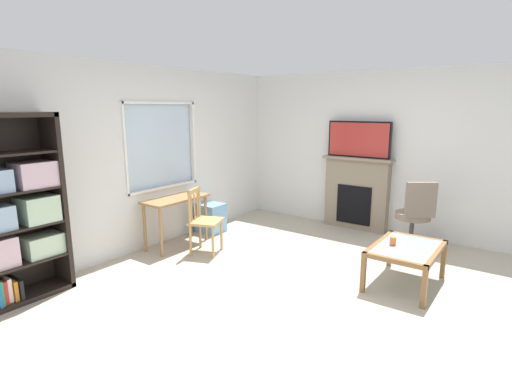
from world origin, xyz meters
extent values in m
cube|color=#B2A893|center=(0.00, 0.00, -0.01)|extent=(6.12, 6.12, 0.02)
cube|color=silver|center=(0.00, 2.56, 0.40)|extent=(5.12, 0.12, 0.81)
cube|color=silver|center=(0.00, 2.56, 2.30)|extent=(5.12, 0.12, 0.49)
cube|color=silver|center=(-1.50, 2.56, 1.43)|extent=(2.11, 0.12, 1.24)
cube|color=silver|center=(1.69, 2.56, 1.43)|extent=(1.75, 0.12, 1.24)
cube|color=silver|center=(0.18, 2.57, 1.43)|extent=(1.26, 0.02, 1.24)
cube|color=white|center=(0.18, 2.50, 0.82)|extent=(1.32, 0.06, 0.03)
cube|color=white|center=(0.18, 2.50, 2.03)|extent=(1.32, 0.06, 0.03)
cube|color=white|center=(-0.45, 2.50, 1.43)|extent=(0.03, 0.06, 1.24)
cube|color=white|center=(0.81, 2.50, 1.43)|extent=(0.03, 0.06, 1.24)
cube|color=silver|center=(2.62, 0.00, 1.27)|extent=(0.12, 5.32, 2.54)
cube|color=black|center=(-1.50, 2.31, 0.96)|extent=(0.05, 0.38, 1.93)
cube|color=black|center=(-1.93, 2.31, 1.90)|extent=(0.90, 0.38, 0.05)
cube|color=black|center=(-1.93, 2.31, 0.03)|extent=(0.90, 0.38, 0.05)
cube|color=black|center=(-1.93, 2.49, 0.96)|extent=(0.90, 0.02, 1.93)
cube|color=black|center=(-1.93, 2.31, 0.40)|extent=(0.85, 0.36, 0.02)
cube|color=black|center=(-1.93, 2.31, 0.78)|extent=(0.85, 0.36, 0.02)
cube|color=black|center=(-1.93, 2.31, 1.15)|extent=(0.85, 0.36, 0.02)
cube|color=black|center=(-1.93, 2.31, 1.53)|extent=(0.85, 0.36, 0.02)
cube|color=#B7D6B2|center=(-1.71, 2.30, 0.52)|extent=(0.38, 0.28, 0.22)
cube|color=#B7D6B2|center=(-1.72, 2.30, 0.93)|extent=(0.35, 0.33, 0.28)
cube|color=beige|center=(-1.71, 2.30, 1.29)|extent=(0.39, 0.32, 0.26)
cube|color=red|center=(-2.16, 2.29, 0.17)|extent=(0.03, 0.24, 0.24)
cube|color=white|center=(-2.12, 2.29, 0.18)|extent=(0.04, 0.21, 0.25)
cube|color=orange|center=(-2.07, 2.29, 0.15)|extent=(0.04, 0.25, 0.21)
cube|color=black|center=(-2.02, 2.29, 0.15)|extent=(0.03, 0.29, 0.21)
cube|color=#A37547|center=(0.14, 2.21, 0.70)|extent=(0.97, 0.44, 0.03)
cylinder|color=#A37547|center=(-0.30, 2.04, 0.34)|extent=(0.04, 0.04, 0.68)
cylinder|color=#A37547|center=(0.57, 2.04, 0.34)|extent=(0.04, 0.04, 0.68)
cylinder|color=#A37547|center=(-0.30, 2.38, 0.34)|extent=(0.04, 0.04, 0.68)
cylinder|color=#A37547|center=(0.57, 2.38, 0.34)|extent=(0.04, 0.04, 0.68)
cube|color=tan|center=(0.17, 1.66, 0.45)|extent=(0.54, 0.53, 0.04)
cylinder|color=tan|center=(0.07, 1.45, 0.22)|extent=(0.04, 0.04, 0.43)
cylinder|color=tan|center=(0.38, 1.57, 0.22)|extent=(0.04, 0.04, 0.43)
cylinder|color=tan|center=(-0.05, 1.75, 0.22)|extent=(0.04, 0.04, 0.43)
cylinder|color=tan|center=(0.27, 1.87, 0.22)|extent=(0.04, 0.04, 0.43)
cylinder|color=tan|center=(-0.05, 1.75, 0.68)|extent=(0.04, 0.04, 0.45)
cylinder|color=tan|center=(0.27, 1.87, 0.68)|extent=(0.04, 0.04, 0.45)
cube|color=tan|center=(0.11, 1.81, 0.87)|extent=(0.35, 0.17, 0.06)
cylinder|color=tan|center=(0.01, 1.77, 0.65)|extent=(0.02, 0.02, 0.35)
cylinder|color=tan|center=(0.11, 1.81, 0.65)|extent=(0.02, 0.02, 0.35)
cylinder|color=tan|center=(0.21, 1.85, 0.65)|extent=(0.02, 0.02, 0.35)
cube|color=#72ADDB|center=(0.92, 2.26, 0.23)|extent=(0.35, 0.40, 0.46)
cube|color=gray|center=(2.47, 0.44, 0.57)|extent=(0.18, 1.04, 1.15)
cube|color=black|center=(2.38, 0.44, 0.42)|extent=(0.03, 0.57, 0.63)
cube|color=gray|center=(2.45, 0.44, 1.17)|extent=(0.26, 1.14, 0.04)
cube|color=black|center=(2.45, 0.44, 1.48)|extent=(0.05, 1.02, 0.58)
cube|color=#B2332D|center=(2.42, 0.44, 1.48)|extent=(0.01, 0.97, 0.53)
cylinder|color=#7A6B5B|center=(2.01, -0.58, 0.48)|extent=(0.48, 0.48, 0.09)
cube|color=#7A6B5B|center=(1.83, -0.71, 0.76)|extent=(0.30, 0.37, 0.48)
cylinder|color=#38383D|center=(2.01, -0.58, 0.24)|extent=(0.06, 0.06, 0.42)
cube|color=#38383D|center=(1.93, -0.47, 0.03)|extent=(0.19, 0.25, 0.03)
cylinder|color=#38383D|center=(1.85, -0.35, 0.03)|extent=(0.05, 0.05, 0.05)
cube|color=#38383D|center=(1.88, -0.62, 0.03)|extent=(0.28, 0.12, 0.03)
cylinder|color=#38383D|center=(1.75, -0.67, 0.03)|extent=(0.05, 0.05, 0.05)
cube|color=#38383D|center=(2.01, -0.72, 0.03)|extent=(0.04, 0.28, 0.03)
cylinder|color=#38383D|center=(2.01, -0.86, 0.03)|extent=(0.05, 0.05, 0.05)
cube|color=#38383D|center=(2.14, -0.62, 0.03)|extent=(0.28, 0.12, 0.03)
cylinder|color=#38383D|center=(2.28, -0.67, 0.03)|extent=(0.05, 0.05, 0.05)
cube|color=#38383D|center=(2.09, -0.47, 0.03)|extent=(0.19, 0.25, 0.03)
cylinder|color=#38383D|center=(2.18, -0.35, 0.03)|extent=(0.05, 0.05, 0.05)
cube|color=#8C9E99|center=(0.74, -0.85, 0.44)|extent=(0.87, 0.58, 0.02)
cube|color=brown|center=(0.74, -1.16, 0.43)|extent=(0.97, 0.05, 0.05)
cube|color=brown|center=(0.74, -0.54, 0.43)|extent=(0.97, 0.05, 0.05)
cube|color=brown|center=(0.28, -0.85, 0.43)|extent=(0.05, 0.68, 0.05)
cube|color=brown|center=(1.20, -0.85, 0.43)|extent=(0.05, 0.68, 0.05)
cube|color=brown|center=(0.28, -1.16, 0.20)|extent=(0.05, 0.05, 0.40)
cube|color=brown|center=(1.20, -1.16, 0.20)|extent=(0.05, 0.05, 0.40)
cube|color=brown|center=(0.28, -0.54, 0.20)|extent=(0.05, 0.05, 0.40)
cube|color=brown|center=(1.20, -0.54, 0.20)|extent=(0.05, 0.05, 0.40)
cylinder|color=orange|center=(0.69, -0.71, 0.50)|extent=(0.07, 0.07, 0.09)
camera|label=1|loc=(-3.65, -1.94, 1.96)|focal=27.79mm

